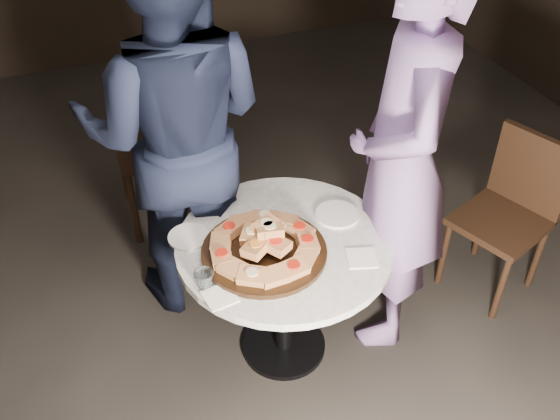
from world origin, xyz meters
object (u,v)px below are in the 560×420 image
Objects in this scene: focaccia_pile at (264,243)px; chair_far at (159,141)px; water_glass at (204,279)px; diner_teal at (401,162)px; chair_right at (512,205)px; diner_navy at (176,131)px; table at (284,263)px; serving_board at (264,252)px.

focaccia_pile is 0.45× the size of chair_far.
water_glass is 0.95m from diner_teal.
chair_right is 0.45× the size of diner_navy.
table is 1.28× the size of chair_right.
focaccia_pile is at bearing -107.15° from chair_right.
focaccia_pile is 0.24× the size of diner_teal.
diner_navy reaches higher than table.
focaccia_pile reaches higher than serving_board.
diner_navy is (0.08, 0.71, 0.23)m from water_glass.
diner_navy reaches higher than diner_teal.
chair_right reaches higher than water_glass.
table is at bearing 22.58° from serving_board.
serving_board reaches higher than table.
serving_board is 1.12× the size of focaccia_pile.
diner_navy is at bearing 83.44° from water_glass.
focaccia_pile is 1.37m from chair_right.
water_glass is at bearing -161.60° from focaccia_pile.
chair_right is (1.62, 0.19, -0.23)m from water_glass.
diner_navy is at bearing 92.49° from chair_far.
chair_far is at bearing -121.66° from diner_teal.
diner_teal is at bearing 129.59° from chair_far.
chair_far reaches higher than serving_board.
serving_board is 0.05m from focaccia_pile.
water_glass is 0.04× the size of diner_teal.
table is 0.58× the size of diner_teal.
water_glass is 0.08× the size of chair_far.
diner_navy is (0.00, -0.53, 0.37)m from chair_far.
chair_right is (1.35, 0.10, -0.25)m from focaccia_pile.
chair_far is (0.08, 1.25, -0.14)m from water_glass.
chair_right is 0.84m from diner_teal.
chair_far is 1.42m from diner_teal.
chair_far is 0.54× the size of diner_teal.
table is at bearing 22.13° from focaccia_pile.
diner_navy is 1.02× the size of diner_teal.
water_glass reaches higher than table.
table is 13.94× the size of water_glass.
chair_far is at bearing -68.67° from diner_navy.
serving_board is 0.60× the size of chair_right.
chair_right is at bearing -177.90° from diner_navy.
serving_board is at bearing -157.42° from table.
serving_board is 0.29m from water_glass.
serving_board is 1.37m from chair_right.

